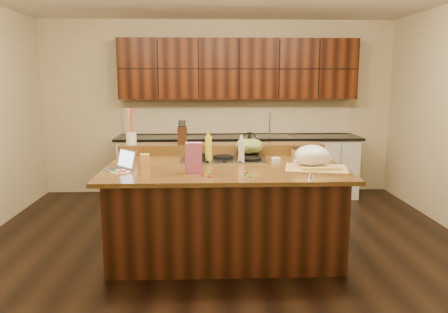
{
  "coord_description": "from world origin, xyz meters",
  "views": [
    {
      "loc": [
        -0.16,
        -4.43,
        1.79
      ],
      "look_at": [
        0.0,
        0.05,
        1.0
      ],
      "focal_mm": 35.0,
      "sensor_mm": 36.0,
      "label": 1
    }
  ],
  "objects": [
    {
      "name": "room",
      "position": [
        0.0,
        0.0,
        1.35
      ],
      "size": [
        5.52,
        5.02,
        2.72
      ],
      "color": "black",
      "rests_on": "ground"
    },
    {
      "name": "island",
      "position": [
        0.0,
        0.0,
        0.46
      ],
      "size": [
        2.4,
        1.6,
        0.92
      ],
      "color": "black",
      "rests_on": "ground"
    },
    {
      "name": "back_ledge",
      "position": [
        0.0,
        0.7,
        0.98
      ],
      "size": [
        2.4,
        0.3,
        0.12
      ],
      "primitive_type": "cube",
      "color": "black",
      "rests_on": "island"
    },
    {
      "name": "cooktop",
      "position": [
        0.0,
        0.3,
        0.94
      ],
      "size": [
        0.92,
        0.52,
        0.05
      ],
      "color": "gray",
      "rests_on": "island"
    },
    {
      "name": "back_counter",
      "position": [
        0.3,
        2.23,
        0.98
      ],
      "size": [
        3.7,
        0.66,
        2.4
      ],
      "color": "silver",
      "rests_on": "ground"
    },
    {
      "name": "kettle",
      "position": [
        0.3,
        0.43,
        1.06
      ],
      "size": [
        0.21,
        0.21,
        0.18
      ],
      "primitive_type": "ellipsoid",
      "rotation": [
        0.0,
        0.0,
        0.06
      ],
      "color": "black",
      "rests_on": "cooktop"
    },
    {
      "name": "green_bowl",
      "position": [
        0.3,
        0.43,
        1.05
      ],
      "size": [
        0.39,
        0.39,
        0.18
      ],
      "primitive_type": "ellipsoid",
      "rotation": [
        0.0,
        0.0,
        0.26
      ],
      "color": "olive",
      "rests_on": "cooktop"
    },
    {
      "name": "laptop",
      "position": [
        -1.01,
        -0.22,
        0.97
      ],
      "size": [
        0.35,
        0.35,
        0.19
      ],
      "rotation": [
        0.0,
        0.0,
        -0.83
      ],
      "color": "#B7B7BC",
      "rests_on": "island"
    },
    {
      "name": "oil_bottle",
      "position": [
        -0.16,
        0.23,
        1.06
      ],
      "size": [
        0.09,
        0.09,
        0.27
      ],
      "primitive_type": "cylinder",
      "rotation": [
        0.0,
        0.0,
        -0.34
      ],
      "color": "yellow",
      "rests_on": "island"
    },
    {
      "name": "vinegar_bottle",
      "position": [
        0.18,
        0.09,
        1.04
      ],
      "size": [
        0.07,
        0.07,
        0.25
      ],
      "primitive_type": "cylinder",
      "rotation": [
        0.0,
        0.0,
        0.15
      ],
      "color": "silver",
      "rests_on": "island"
    },
    {
      "name": "wooden_tray",
      "position": [
        0.87,
        -0.25,
        1.03
      ],
      "size": [
        0.66,
        0.54,
        0.24
      ],
      "rotation": [
        0.0,
        0.0,
        -0.21
      ],
      "color": "tan",
      "rests_on": "island"
    },
    {
      "name": "ramekin_a",
      "position": [
        0.77,
        0.0,
        0.94
      ],
      "size": [
        0.13,
        0.13,
        0.04
      ],
      "primitive_type": "cylinder",
      "rotation": [
        0.0,
        0.0,
        0.39
      ],
      "color": "white",
      "rests_on": "island"
    },
    {
      "name": "ramekin_b",
      "position": [
        1.15,
        0.27,
        0.94
      ],
      "size": [
        0.11,
        0.11,
        0.04
      ],
      "primitive_type": "cylinder",
      "rotation": [
        0.0,
        0.0,
        0.13
      ],
      "color": "white",
      "rests_on": "island"
    },
    {
      "name": "ramekin_c",
      "position": [
        0.56,
        0.15,
        0.94
      ],
      "size": [
        0.12,
        0.12,
        0.04
      ],
      "primitive_type": "cylinder",
      "rotation": [
        0.0,
        0.0,
        -0.17
      ],
      "color": "white",
      "rests_on": "island"
    },
    {
      "name": "strainer_bowl",
      "position": [
        0.9,
        0.43,
        0.97
      ],
      "size": [
        0.26,
        0.26,
        0.09
      ],
      "primitive_type": "cylinder",
      "rotation": [
        0.0,
        0.0,
        0.07
      ],
      "color": "#996B3F",
      "rests_on": "island"
    },
    {
      "name": "kitchen_timer",
      "position": [
        0.75,
        -0.66,
        0.96
      ],
      "size": [
        0.1,
        0.1,
        0.07
      ],
      "primitive_type": "cone",
      "rotation": [
        0.0,
        0.0,
        -0.37
      ],
      "color": "silver",
      "rests_on": "island"
    },
    {
      "name": "pink_bag",
      "position": [
        -0.3,
        -0.38,
        1.07
      ],
      "size": [
        0.16,
        0.09,
        0.29
      ],
      "primitive_type": "cube",
      "rotation": [
        0.0,
        0.0,
        0.02
      ],
      "color": "#D062A0",
      "rests_on": "island"
    },
    {
      "name": "candy_plate",
      "position": [
        -1.0,
        -0.35,
        0.93
      ],
      "size": [
        0.24,
        0.24,
        0.01
      ],
      "primitive_type": "cylinder",
      "rotation": [
        0.0,
        0.0,
        -0.39
      ],
      "color": "white",
      "rests_on": "island"
    },
    {
      "name": "package_box",
      "position": [
        -0.81,
        -0.07,
        0.99
      ],
      "size": [
        0.1,
        0.08,
        0.13
      ],
      "primitive_type": "cube",
      "rotation": [
        0.0,
        0.0,
        0.17
      ],
      "color": "#F0A054",
      "rests_on": "island"
    },
    {
      "name": "utensil_crock",
      "position": [
        -1.07,
        0.7,
        1.11
      ],
      "size": [
        0.14,
        0.14,
        0.14
      ],
      "primitive_type": "cylinder",
      "rotation": [
        0.0,
        0.0,
        0.16
      ],
      "color": "white",
      "rests_on": "back_ledge"
    },
    {
      "name": "knife_block",
      "position": [
        -0.47,
        0.7,
        1.14
      ],
      "size": [
        0.1,
        0.17,
        0.2
      ],
      "primitive_type": "cube",
      "rotation": [
        0.0,
        0.0,
        -0.01
      ],
      "color": "black",
      "rests_on": "back_ledge"
    },
    {
      "name": "gumdrop_0",
      "position": [
        -0.15,
        -0.58,
        0.93
      ],
      "size": [
        0.02,
        0.02,
        0.02
      ],
      "primitive_type": "ellipsoid",
      "color": "red",
      "rests_on": "island"
    },
    {
      "name": "gumdrop_1",
      "position": [
        0.22,
        -0.58,
        0.93
      ],
      "size": [
        0.02,
        0.02,
        0.02
      ],
      "primitive_type": "ellipsoid",
      "color": "#198C26",
      "rests_on": "island"
    },
    {
      "name": "gumdrop_2",
      "position": [
        0.18,
        -0.46,
        0.93
      ],
      "size": [
        0.02,
        0.02,
        0.02
      ],
      "primitive_type": "ellipsoid",
      "color": "red",
      "rests_on": "island"
    },
    {
      "name": "gumdrop_3",
      "position": [
        0.17,
        -0.52,
        0.93
      ],
      "size": [
        0.02,
        0.02,
        0.02
      ],
      "primitive_type": "ellipsoid",
      "color": "#198C26",
      "rests_on": "island"
    },
    {
      "name": "gumdrop_4",
      "position": [
        0.2,
        -0.4,
        0.93
      ],
      "size": [
        0.02,
        0.02,
        0.02
      ],
      "primitive_type": "ellipsoid",
      "color": "red",
      "rests_on": "island"
    },
    {
      "name": "gumdrop_5",
      "position": [
        -0.15,
        -0.48,
        0.93
      ],
      "size": [
        0.02,
        0.02,
        0.02
      ],
      "primitive_type": "ellipsoid",
      "color": "#198C26",
      "rests_on": "island"
    },
    {
      "name": "gumdrop_6",
      "position": [
        -0.16,
        -0.57,
        0.93
      ],
      "size": [
        0.02,
        0.02,
        0.02
      ],
      "primitive_type": "ellipsoid",
      "color": "red",
      "rests_on": "island"
    },
    {
      "name": "gumdrop_7",
      "position": [
        -0.03,
        -0.53,
        0.93
      ],
      "size": [
        0.02,
        0.02,
        0.02
      ],
      "primitive_type": "ellipsoid",
      "color": "#198C26",
      "rests_on": "island"
    },
    {
      "name": "gumdrop_8",
      "position": [
        -0.22,
        -0.52,
        0.93
      ],
      "size": [
        0.02,
        0.02,
        0.02
      ],
      "primitive_type": "ellipsoid",
      "color": "red",
      "rests_on": "island"
    },
    {
      "name": "gumdrop_9",
      "position": [
        0.18,
        -0.42,
        0.93
      ],
      "size": [
        0.02,
        0.02,
        0.02
      ],
      "primitive_type": "ellipsoid",
      "color": "#198C26",
      "rests_on": "island"
    }
  ]
}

